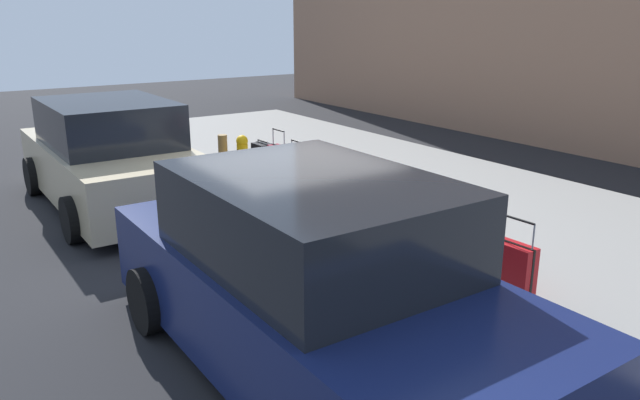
{
  "coord_description": "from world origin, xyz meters",
  "views": [
    {
      "loc": [
        -7.28,
        4.43,
        2.92
      ],
      "look_at": [
        -0.98,
        0.16,
        0.62
      ],
      "focal_mm": 34.55,
      "sensor_mm": 36.0,
      "label": 1
    }
  ],
  "objects_px": {
    "suitcase_black_2": "(426,238)",
    "suitcase_navy_4": "(363,207)",
    "suitcase_red_7": "(298,179)",
    "parked_car_navy_0": "(313,283)",
    "parked_car_beige_1": "(111,158)",
    "suitcase_red_0": "(513,269)",
    "bollard_post": "(223,153)",
    "suitcase_maroon_1": "(464,245)",
    "suitcase_teal_6": "(318,187)",
    "suitcase_black_9": "(263,165)",
    "suitcase_olive_5": "(340,196)",
    "fire_hydrant": "(243,154)",
    "suitcase_maroon_8": "(279,169)",
    "suitcase_silver_3": "(398,221)"
  },
  "relations": [
    {
      "from": "suitcase_olive_5",
      "to": "parked_car_navy_0",
      "type": "relative_size",
      "value": 0.2
    },
    {
      "from": "suitcase_red_7",
      "to": "parked_car_beige_1",
      "type": "height_order",
      "value": "parked_car_beige_1"
    },
    {
      "from": "suitcase_red_0",
      "to": "bollard_post",
      "type": "distance_m",
      "value": 6.46
    },
    {
      "from": "bollard_post",
      "to": "parked_car_beige_1",
      "type": "xyz_separation_m",
      "value": [
        -0.59,
        2.18,
        0.3
      ]
    },
    {
      "from": "suitcase_red_7",
      "to": "suitcase_red_0",
      "type": "bearing_deg",
      "value": -179.39
    },
    {
      "from": "suitcase_maroon_1",
      "to": "suitcase_black_9",
      "type": "relative_size",
      "value": 1.0
    },
    {
      "from": "suitcase_red_7",
      "to": "suitcase_maroon_8",
      "type": "bearing_deg",
      "value": 3.03
    },
    {
      "from": "suitcase_teal_6",
      "to": "suitcase_red_7",
      "type": "height_order",
      "value": "suitcase_teal_6"
    },
    {
      "from": "suitcase_black_9",
      "to": "suitcase_olive_5",
      "type": "bearing_deg",
      "value": -178.6
    },
    {
      "from": "suitcase_navy_4",
      "to": "suitcase_olive_5",
      "type": "height_order",
      "value": "suitcase_olive_5"
    },
    {
      "from": "suitcase_olive_5",
      "to": "suitcase_navy_4",
      "type": "bearing_deg",
      "value": 173.97
    },
    {
      "from": "suitcase_black_2",
      "to": "parked_car_beige_1",
      "type": "distance_m",
      "value": 5.23
    },
    {
      "from": "suitcase_maroon_1",
      "to": "suitcase_black_9",
      "type": "distance_m",
      "value": 4.52
    },
    {
      "from": "suitcase_black_2",
      "to": "suitcase_navy_4",
      "type": "xyz_separation_m",
      "value": [
        1.19,
        0.01,
        0.08
      ]
    },
    {
      "from": "suitcase_silver_3",
      "to": "bollard_post",
      "type": "distance_m",
      "value": 4.69
    },
    {
      "from": "suitcase_silver_3",
      "to": "suitcase_black_9",
      "type": "bearing_deg",
      "value": 1.23
    },
    {
      "from": "suitcase_teal_6",
      "to": "bollard_post",
      "type": "height_order",
      "value": "suitcase_teal_6"
    },
    {
      "from": "suitcase_black_2",
      "to": "suitcase_maroon_8",
      "type": "height_order",
      "value": "suitcase_maroon_8"
    },
    {
      "from": "parked_car_navy_0",
      "to": "parked_car_beige_1",
      "type": "relative_size",
      "value": 1.04
    },
    {
      "from": "fire_hydrant",
      "to": "parked_car_beige_1",
      "type": "height_order",
      "value": "parked_car_beige_1"
    },
    {
      "from": "suitcase_maroon_1",
      "to": "suitcase_navy_4",
      "type": "bearing_deg",
      "value": 0.45
    },
    {
      "from": "suitcase_silver_3",
      "to": "suitcase_olive_5",
      "type": "distance_m",
      "value": 1.21
    },
    {
      "from": "bollard_post",
      "to": "parked_car_beige_1",
      "type": "distance_m",
      "value": 2.28
    },
    {
      "from": "suitcase_maroon_8",
      "to": "bollard_post",
      "type": "xyz_separation_m",
      "value": [
        1.85,
        0.11,
        -0.05
      ]
    },
    {
      "from": "suitcase_red_7",
      "to": "fire_hydrant",
      "type": "bearing_deg",
      "value": -0.41
    },
    {
      "from": "suitcase_black_9",
      "to": "suitcase_navy_4",
      "type": "bearing_deg",
      "value": 179.77
    },
    {
      "from": "suitcase_red_7",
      "to": "parked_car_beige_1",
      "type": "distance_m",
      "value": 2.94
    },
    {
      "from": "suitcase_navy_4",
      "to": "suitcase_olive_5",
      "type": "bearing_deg",
      "value": -6.03
    },
    {
      "from": "suitcase_olive_5",
      "to": "suitcase_red_7",
      "type": "bearing_deg",
      "value": 0.61
    },
    {
      "from": "suitcase_maroon_8",
      "to": "suitcase_red_7",
      "type": "bearing_deg",
      "value": -176.97
    },
    {
      "from": "suitcase_black_9",
      "to": "suitcase_silver_3",
      "type": "bearing_deg",
      "value": -178.77
    },
    {
      "from": "suitcase_silver_3",
      "to": "parked_car_beige_1",
      "type": "height_order",
      "value": "parked_car_beige_1"
    },
    {
      "from": "suitcase_navy_4",
      "to": "suitcase_teal_6",
      "type": "distance_m",
      "value": 1.18
    },
    {
      "from": "parked_car_navy_0",
      "to": "suitcase_black_2",
      "type": "bearing_deg",
      "value": -65.7
    },
    {
      "from": "parked_car_beige_1",
      "to": "parked_car_navy_0",
      "type": "bearing_deg",
      "value": 180.0
    },
    {
      "from": "suitcase_maroon_8",
      "to": "suitcase_teal_6",
      "type": "bearing_deg",
      "value": -177.56
    },
    {
      "from": "suitcase_red_0",
      "to": "suitcase_black_9",
      "type": "height_order",
      "value": "suitcase_red_0"
    },
    {
      "from": "suitcase_teal_6",
      "to": "fire_hydrant",
      "type": "bearing_deg",
      "value": 0.1
    },
    {
      "from": "suitcase_red_7",
      "to": "bollard_post",
      "type": "bearing_deg",
      "value": 3.3
    },
    {
      "from": "suitcase_silver_3",
      "to": "suitcase_teal_6",
      "type": "height_order",
      "value": "suitcase_teal_6"
    },
    {
      "from": "suitcase_maroon_8",
      "to": "fire_hydrant",
      "type": "distance_m",
      "value": 1.36
    },
    {
      "from": "suitcase_maroon_8",
      "to": "parked_car_navy_0",
      "type": "xyz_separation_m",
      "value": [
        -4.45,
        2.29,
        0.27
      ]
    },
    {
      "from": "suitcase_red_0",
      "to": "suitcase_black_2",
      "type": "xyz_separation_m",
      "value": [
        1.18,
        0.08,
        -0.02
      ]
    },
    {
      "from": "bollard_post",
      "to": "parked_car_navy_0",
      "type": "xyz_separation_m",
      "value": [
        -6.3,
        2.18,
        0.32
      ]
    },
    {
      "from": "suitcase_red_0",
      "to": "suitcase_silver_3",
      "type": "relative_size",
      "value": 1.05
    },
    {
      "from": "suitcase_red_0",
      "to": "parked_car_navy_0",
      "type": "height_order",
      "value": "parked_car_navy_0"
    },
    {
      "from": "suitcase_maroon_8",
      "to": "suitcase_red_0",
      "type": "bearing_deg",
      "value": -179.12
    },
    {
      "from": "suitcase_black_2",
      "to": "suitcase_red_7",
      "type": "bearing_deg",
      "value": -0.81
    },
    {
      "from": "fire_hydrant",
      "to": "suitcase_red_7",
      "type": "bearing_deg",
      "value": 179.59
    },
    {
      "from": "suitcase_black_2",
      "to": "suitcase_black_9",
      "type": "xyz_separation_m",
      "value": [
        3.93,
        -0.0,
        0.11
      ]
    }
  ]
}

